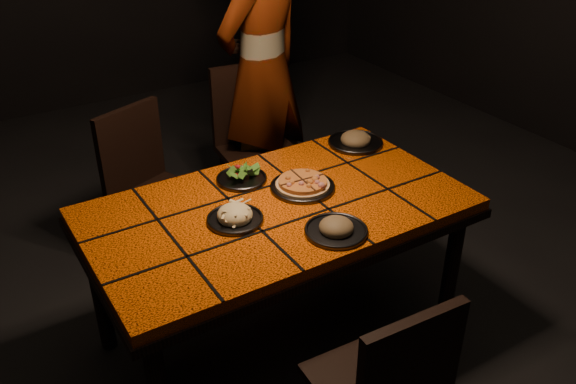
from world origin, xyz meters
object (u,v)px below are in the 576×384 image
plate_pasta (235,217)px  diner (262,71)px  chair_near (387,384)px  chair_far_right (254,136)px  dining_table (278,219)px  plate_pizza (303,185)px  chair_far_left (147,180)px

plate_pasta → diner: bearing=55.5°
diner → chair_near: bearing=52.4°
chair_far_right → plate_pasta: size_ratio=4.16×
dining_table → plate_pizza: plate_pizza is taller
chair_far_left → diner: bearing=-9.2°
chair_near → chair_far_right: chair_far_right is taller
plate_pasta → dining_table: bearing=6.9°
diner → plate_pizza: size_ratio=6.39×
plate_pizza → plate_pasta: bearing=-168.1°
diner → plate_pizza: 1.12m
chair_far_left → chair_far_right: bearing=-12.2°
chair_far_right → chair_far_left: bearing=-164.6°
chair_far_left → chair_far_right: 0.73m
chair_near → dining_table: bearing=-92.0°
chair_near → diner: bearing=-105.0°
chair_far_right → plate_pizza: chair_far_right is taller
plate_pasta → chair_near: bearing=-80.2°
chair_near → chair_far_left: bearing=-80.6°
dining_table → plate_pizza: 0.20m
diner → chair_far_left: bearing=-7.3°
chair_near → plate_pasta: (-0.14, 0.82, 0.28)m
plate_pizza → chair_far_left: bearing=116.7°
chair_far_right → chair_near: bearing=-99.7°
dining_table → chair_far_right: chair_far_right is taller
dining_table → chair_near: bearing=-95.0°
chair_near → chair_far_right: size_ratio=0.89×
dining_table → diner: 1.25m
plate_pizza → chair_far_right: bearing=73.5°
chair_far_right → plate_pasta: 1.27m
dining_table → diner: diner is taller
chair_near → plate_pizza: bearing=-101.7°
dining_table → chair_far_left: chair_far_left is taller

